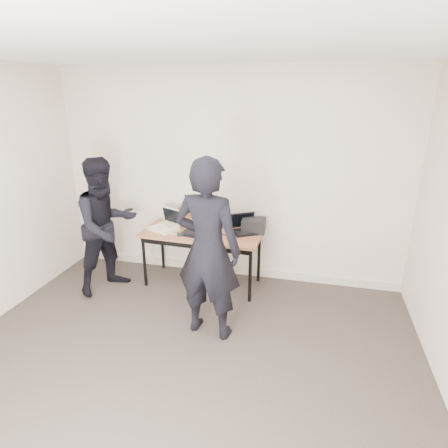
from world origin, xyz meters
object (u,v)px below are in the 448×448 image
(laptop_center, at_px, (200,228))
(person_typist, at_px, (208,250))
(leather_satchel, at_px, (193,216))
(equipment_box, at_px, (254,225))
(person_observer, at_px, (107,226))
(desk, at_px, (202,237))
(laptop_beige, at_px, (166,225))
(laptop_right, at_px, (244,228))

(laptop_center, distance_m, person_typist, 1.04)
(leather_satchel, xyz_separation_m, person_typist, (0.54, -1.19, 0.08))
(leather_satchel, distance_m, equipment_box, 0.81)
(leather_satchel, bearing_deg, laptop_center, -57.30)
(leather_satchel, bearing_deg, person_observer, -150.18)
(desk, relative_size, person_observer, 0.91)
(desk, height_order, laptop_center, laptop_center)
(laptop_beige, relative_size, person_observer, 0.25)
(person_typist, distance_m, person_observer, 1.58)
(laptop_right, height_order, leather_satchel, leather_satchel)
(laptop_right, height_order, person_typist, person_typist)
(laptop_beige, distance_m, laptop_center, 0.47)
(leather_satchel, height_order, person_observer, person_observer)
(person_observer, bearing_deg, person_typist, -82.95)
(desk, height_order, equipment_box, equipment_box)
(desk, xyz_separation_m, leather_satchel, (-0.18, 0.23, 0.19))
(laptop_beige, relative_size, person_typist, 0.23)
(equipment_box, bearing_deg, laptop_center, -163.20)
(leather_satchel, bearing_deg, laptop_beige, -146.73)
(laptop_right, height_order, equipment_box, laptop_right)
(person_typist, bearing_deg, laptop_right, -90.19)
(laptop_right, bearing_deg, desk, 165.49)
(laptop_beige, distance_m, leather_satchel, 0.38)
(laptop_beige, distance_m, person_observer, 0.72)
(desk, relative_size, person_typist, 0.82)
(laptop_right, distance_m, equipment_box, 0.12)
(equipment_box, bearing_deg, desk, -163.07)
(desk, distance_m, equipment_box, 0.67)
(laptop_center, bearing_deg, desk, 23.64)
(laptop_right, xyz_separation_m, equipment_box, (0.11, 0.04, 0.03))
(equipment_box, distance_m, person_typist, 1.20)
(person_typist, bearing_deg, laptop_beige, -41.45)
(laptop_beige, xyz_separation_m, person_observer, (-0.62, -0.37, 0.07))
(laptop_center, xyz_separation_m, leather_satchel, (-0.16, 0.23, 0.06))
(leather_satchel, distance_m, person_observer, 1.09)
(leather_satchel, bearing_deg, equipment_box, -5.25)
(laptop_center, xyz_separation_m, laptop_right, (0.53, 0.16, -0.01))
(laptop_center, relative_size, leather_satchel, 1.21)
(laptop_center, xyz_separation_m, person_observer, (-1.08, -0.36, 0.05))
(laptop_beige, bearing_deg, equipment_box, 33.35)
(laptop_right, distance_m, person_observer, 1.70)
(equipment_box, bearing_deg, laptop_right, -161.15)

